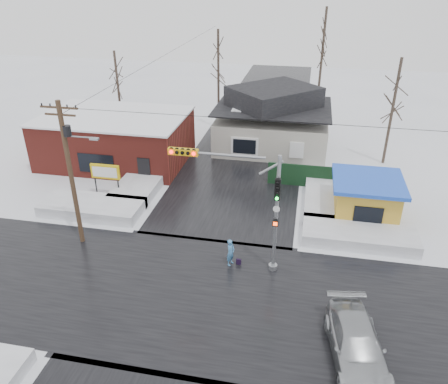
% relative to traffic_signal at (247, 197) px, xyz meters
% --- Properties ---
extents(ground, '(120.00, 120.00, 0.00)m').
position_rel_traffic_signal_xyz_m(ground, '(-2.43, -2.97, -4.54)').
color(ground, white).
rests_on(ground, ground).
extents(road_ns, '(10.00, 120.00, 0.02)m').
position_rel_traffic_signal_xyz_m(road_ns, '(-2.43, -2.97, -4.53)').
color(road_ns, black).
rests_on(road_ns, ground).
extents(road_ew, '(120.00, 10.00, 0.02)m').
position_rel_traffic_signal_xyz_m(road_ew, '(-2.43, -2.97, -4.53)').
color(road_ew, black).
rests_on(road_ew, ground).
extents(snowbank_nw, '(7.00, 3.00, 0.80)m').
position_rel_traffic_signal_xyz_m(snowbank_nw, '(-11.43, 4.03, -4.14)').
color(snowbank_nw, white).
rests_on(snowbank_nw, ground).
extents(snowbank_ne, '(7.00, 3.00, 0.80)m').
position_rel_traffic_signal_xyz_m(snowbank_ne, '(6.57, 4.03, -4.14)').
color(snowbank_ne, white).
rests_on(snowbank_ne, ground).
extents(snowbank_nside_w, '(3.00, 8.00, 0.80)m').
position_rel_traffic_signal_xyz_m(snowbank_nside_w, '(-9.43, 9.03, -4.14)').
color(snowbank_nside_w, white).
rests_on(snowbank_nside_w, ground).
extents(snowbank_nside_e, '(3.00, 8.00, 0.80)m').
position_rel_traffic_signal_xyz_m(snowbank_nside_e, '(4.57, 9.03, -4.14)').
color(snowbank_nside_e, white).
rests_on(snowbank_nside_e, ground).
extents(traffic_signal, '(6.05, 0.68, 7.00)m').
position_rel_traffic_signal_xyz_m(traffic_signal, '(0.00, 0.00, 0.00)').
color(traffic_signal, gray).
rests_on(traffic_signal, ground).
extents(utility_pole, '(3.15, 0.44, 9.00)m').
position_rel_traffic_signal_xyz_m(utility_pole, '(-10.36, 0.53, 0.57)').
color(utility_pole, '#382619').
rests_on(utility_pole, ground).
extents(brick_building, '(12.20, 8.20, 4.12)m').
position_rel_traffic_signal_xyz_m(brick_building, '(-13.43, 13.03, -2.46)').
color(brick_building, maroon).
rests_on(brick_building, ground).
extents(marquee_sign, '(2.20, 0.21, 2.55)m').
position_rel_traffic_signal_xyz_m(marquee_sign, '(-11.43, 6.53, -2.62)').
color(marquee_sign, black).
rests_on(marquee_sign, ground).
extents(house, '(10.40, 8.40, 5.76)m').
position_rel_traffic_signal_xyz_m(house, '(-0.43, 19.03, -1.92)').
color(house, beige).
rests_on(house, ground).
extents(kiosk, '(4.60, 4.60, 2.88)m').
position_rel_traffic_signal_xyz_m(kiosk, '(7.07, 7.03, -3.08)').
color(kiosk, gold).
rests_on(kiosk, ground).
extents(fence, '(8.00, 0.12, 1.80)m').
position_rel_traffic_signal_xyz_m(fence, '(4.07, 11.03, -3.64)').
color(fence, black).
rests_on(fence, ground).
extents(tree_far_left, '(3.00, 3.00, 10.00)m').
position_rel_traffic_signal_xyz_m(tree_far_left, '(-6.43, 23.03, 3.41)').
color(tree_far_left, '#332821').
rests_on(tree_far_left, ground).
extents(tree_far_mid, '(3.00, 3.00, 12.00)m').
position_rel_traffic_signal_xyz_m(tree_far_mid, '(3.57, 25.03, 5.00)').
color(tree_far_mid, '#332821').
rests_on(tree_far_mid, ground).
extents(tree_far_right, '(3.00, 3.00, 9.00)m').
position_rel_traffic_signal_xyz_m(tree_far_right, '(9.57, 17.03, 2.62)').
color(tree_far_right, '#332821').
rests_on(tree_far_right, ground).
extents(tree_far_west, '(3.00, 3.00, 8.00)m').
position_rel_traffic_signal_xyz_m(tree_far_west, '(-16.43, 21.03, 1.82)').
color(tree_far_west, '#332821').
rests_on(tree_far_west, ground).
extents(pedestrian, '(0.58, 0.70, 1.64)m').
position_rel_traffic_signal_xyz_m(pedestrian, '(-0.88, -0.00, -3.72)').
color(pedestrian, '#4383BC').
rests_on(pedestrian, ground).
extents(car, '(2.97, 5.63, 1.56)m').
position_rel_traffic_signal_xyz_m(car, '(5.71, -5.62, -3.76)').
color(car, '#A7ABAF').
rests_on(car, ground).
extents(shopping_bag, '(0.29, 0.16, 0.35)m').
position_rel_traffic_signal_xyz_m(shopping_bag, '(-0.42, 0.07, -4.36)').
color(shopping_bag, black).
rests_on(shopping_bag, ground).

